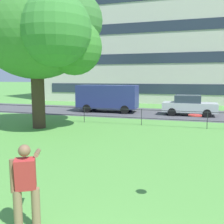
% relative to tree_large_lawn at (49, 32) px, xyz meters
% --- Properties ---
extents(street_strip, '(80.00, 6.54, 0.01)m').
position_rel_tree_large_lawn_xyz_m(street_strip, '(6.63, 7.87, -5.34)').
color(street_strip, '#4C4C51').
rests_on(street_strip, ground).
extents(park_fence, '(33.59, 0.04, 1.00)m').
position_rel_tree_large_lawn_xyz_m(park_fence, '(6.63, 2.29, -4.67)').
color(park_fence, '#232328').
rests_on(park_fence, ground).
extents(tree_large_lawn, '(6.80, 6.47, 7.97)m').
position_rel_tree_large_lawn_xyz_m(tree_large_lawn, '(0.00, 0.00, 0.00)').
color(tree_large_lawn, '#423023').
rests_on(tree_large_lawn, ground).
extents(person_thrower, '(0.47, 0.87, 1.66)m').
position_rel_tree_large_lawn_xyz_m(person_thrower, '(4.71, -9.04, -4.44)').
color(person_thrower, '#846B4C').
rests_on(person_thrower, ground).
extents(frisbee, '(0.37, 0.37, 0.03)m').
position_rel_tree_large_lawn_xyz_m(frisbee, '(7.65, -7.46, -3.24)').
color(frisbee, red).
extents(panel_van_far_left, '(5.05, 2.21, 2.24)m').
position_rel_tree_large_lawn_xyz_m(panel_van_far_left, '(0.90, 7.65, -4.07)').
color(panel_van_far_left, navy).
rests_on(panel_van_far_left, ground).
extents(car_silver_far_right, '(4.03, 1.87, 1.54)m').
position_rel_tree_large_lawn_xyz_m(car_silver_far_right, '(7.47, 7.53, -4.56)').
color(car_silver_far_right, '#B7BABF').
rests_on(car_silver_far_right, ground).
extents(apartment_building_background, '(26.95, 15.46, 16.84)m').
position_rel_tree_large_lawn_xyz_m(apartment_building_background, '(2.38, 23.07, 3.08)').
color(apartment_building_background, beige).
rests_on(apartment_building_background, ground).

